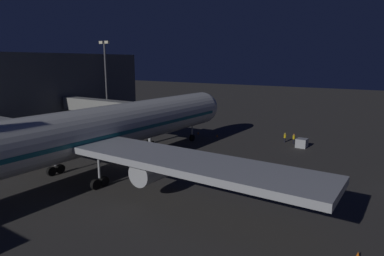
{
  "coord_description": "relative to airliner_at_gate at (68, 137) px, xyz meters",
  "views": [
    {
      "loc": [
        -33.7,
        34.68,
        14.44
      ],
      "look_at": [
        -3.0,
        -11.08,
        3.5
      ],
      "focal_mm": 31.41,
      "sensor_mm": 36.0,
      "label": 1
    }
  ],
  "objects": [
    {
      "name": "ground_plane",
      "position": [
        -0.0,
        -10.74,
        -5.7
      ],
      "size": [
        320.0,
        320.0,
        0.0
      ],
      "primitive_type": "plane",
      "color": "#383533"
    },
    {
      "name": "ground_crew_by_belt_loader",
      "position": [
        -16.33,
        -34.5,
        -4.69
      ],
      "size": [
        0.4,
        0.4,
        1.83
      ],
      "color": "black",
      "rests_on": "ground_plane"
    },
    {
      "name": "ground_crew_under_port_wing",
      "position": [
        -14.64,
        -34.75,
        -4.73
      ],
      "size": [
        0.4,
        0.4,
        1.78
      ],
      "color": "black",
      "rests_on": "ground_plane"
    },
    {
      "name": "traffic_cone_nose_starboard",
      "position": [
        2.2,
        -31.82,
        -5.43
      ],
      "size": [
        0.36,
        0.36,
        0.55
      ],
      "primitive_type": "cone",
      "color": "orange",
      "rests_on": "ground_plane"
    },
    {
      "name": "airliner_at_gate",
      "position": [
        0.0,
        0.0,
        0.0
      ],
      "size": [
        59.69,
        66.68,
        17.81
      ],
      "color": "silver",
      "rests_on": "ground_plane"
    },
    {
      "name": "traffic_cone_nose_port",
      "position": [
        -2.2,
        -31.82,
        -5.43
      ],
      "size": [
        0.36,
        0.36,
        0.55
      ],
      "primitive_type": "cone",
      "color": "orange",
      "rests_on": "ground_plane"
    },
    {
      "name": "jet_bridge",
      "position": [
        13.35,
        -20.34,
        0.11
      ],
      "size": [
        25.23,
        3.4,
        7.34
      ],
      "color": "#9E9E99",
      "rests_on": "ground_plane"
    },
    {
      "name": "apron_floodlight_mast",
      "position": [
        25.5,
        -29.13,
        5.22
      ],
      "size": [
        2.9,
        0.5,
        18.93
      ],
      "color": "#59595E",
      "rests_on": "ground_plane"
    },
    {
      "name": "baggage_container_near_belt",
      "position": [
        -18.26,
        -32.74,
        -4.94
      ],
      "size": [
        1.74,
        1.83,
        1.53
      ],
      "primitive_type": "cube",
      "color": "#B7BABF",
      "rests_on": "ground_plane"
    },
    {
      "name": "traffic_cone_wingtip_svc_side",
      "position": [
        -31.35,
        -1.8,
        -5.43
      ],
      "size": [
        0.36,
        0.36,
        0.55
      ],
      "primitive_type": "cone",
      "color": "orange",
      "rests_on": "ground_plane"
    }
  ]
}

